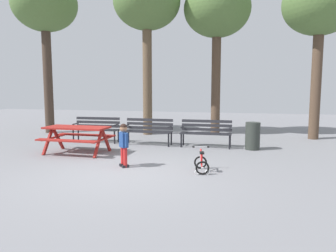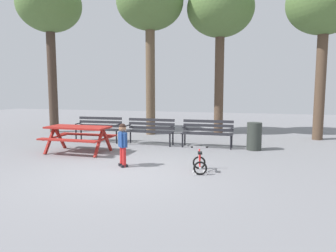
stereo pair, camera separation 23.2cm
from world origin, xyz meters
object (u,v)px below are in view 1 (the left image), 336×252
(park_bench_left, at_px, (148,129))
(park_bench_right, at_px, (206,131))
(kids_bicycle, at_px, (201,163))
(child_standing, at_px, (124,142))
(picnic_table, at_px, (77,133))
(trash_bin, at_px, (253,136))
(park_bench_far_left, at_px, (97,127))

(park_bench_left, relative_size, park_bench_right, 1.00)
(park_bench_right, height_order, kids_bicycle, park_bench_right)
(child_standing, bearing_deg, picnic_table, 147.93)
(child_standing, distance_m, trash_bin, 4.21)
(picnic_table, relative_size, park_bench_far_left, 1.12)
(park_bench_far_left, bearing_deg, park_bench_left, -2.37)
(kids_bicycle, relative_size, trash_bin, 0.74)
(picnic_table, bearing_deg, park_bench_left, 49.39)
(child_standing, height_order, kids_bicycle, child_standing)
(picnic_table, distance_m, park_bench_right, 3.93)
(park_bench_far_left, relative_size, trash_bin, 1.95)
(picnic_table, distance_m, trash_bin, 5.20)
(kids_bicycle, bearing_deg, park_bench_far_left, 142.67)
(park_bench_right, distance_m, child_standing, 3.43)
(park_bench_left, height_order, trash_bin, park_bench_left)
(park_bench_left, distance_m, kids_bicycle, 3.74)
(park_bench_far_left, distance_m, kids_bicycle, 5.13)
(picnic_table, bearing_deg, park_bench_right, 28.15)
(picnic_table, xyz_separation_m, park_bench_far_left, (-0.34, 1.91, -0.08))
(park_bench_far_left, bearing_deg, trash_bin, -1.65)
(park_bench_far_left, xyz_separation_m, park_bench_right, (3.80, -0.05, 0.00))
(trash_bin, bearing_deg, park_bench_right, 176.14)
(child_standing, relative_size, kids_bicycle, 1.69)
(picnic_table, relative_size, park_bench_left, 1.13)
(park_bench_left, relative_size, kids_bicycle, 2.63)
(kids_bicycle, xyz_separation_m, trash_bin, (1.15, 2.96, 0.21))
(park_bench_right, relative_size, trash_bin, 1.93)
(park_bench_far_left, relative_size, park_bench_right, 1.01)
(picnic_table, height_order, park_bench_right, park_bench_right)
(kids_bicycle, bearing_deg, park_bench_right, 95.10)
(park_bench_right, bearing_deg, kids_bicycle, -84.90)
(park_bench_left, distance_m, trash_bin, 3.33)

